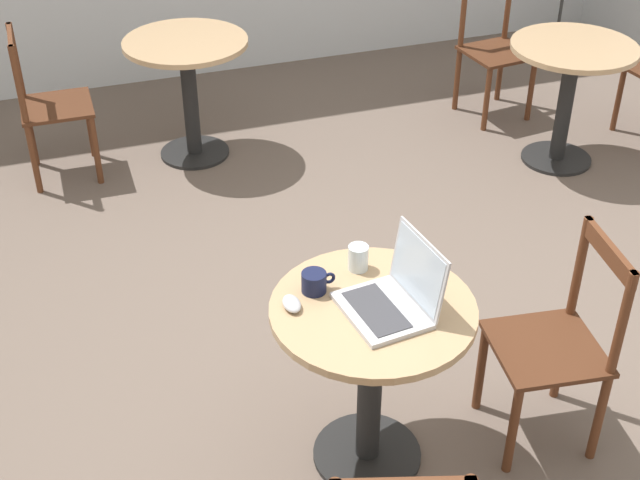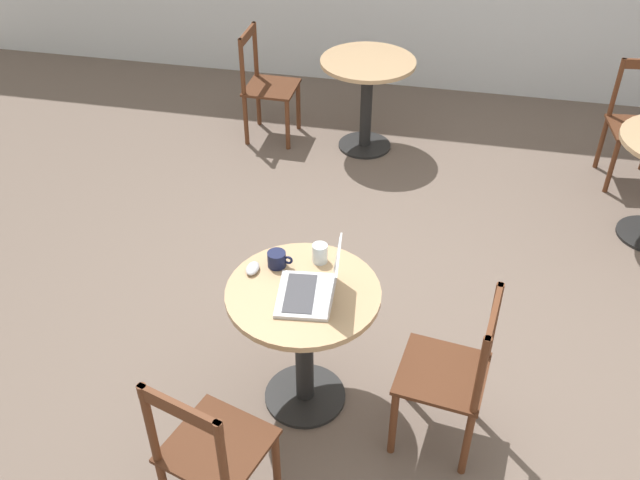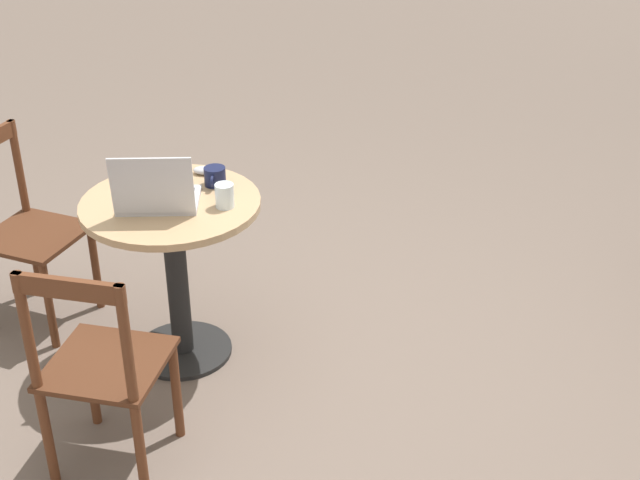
% 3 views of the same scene
% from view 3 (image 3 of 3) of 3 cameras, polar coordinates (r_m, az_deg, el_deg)
% --- Properties ---
extents(ground_plane, '(16.00, 16.00, 0.00)m').
position_cam_3_polar(ground_plane, '(3.72, -0.28, -9.24)').
color(ground_plane, '#66564C').
extents(cafe_table_near, '(0.72, 0.72, 0.73)m').
position_cam_3_polar(cafe_table_near, '(3.66, -9.33, -0.28)').
color(cafe_table_near, black).
rests_on(cafe_table_near, ground_plane).
extents(chair_near_right, '(0.44, 0.44, 0.88)m').
position_cam_3_polar(chair_near_right, '(3.17, -13.79, -8.09)').
color(chair_near_right, '#562D19').
rests_on(chair_near_right, ground_plane).
extents(chair_near_front, '(0.49, 0.49, 0.88)m').
position_cam_3_polar(chair_near_front, '(4.12, -18.32, 0.46)').
color(chair_near_front, '#562D19').
rests_on(chair_near_front, ground_plane).
extents(laptop, '(0.31, 0.34, 0.26)m').
position_cam_3_polar(laptop, '(3.50, -10.38, 2.83)').
color(laptop, '#B7B7BC').
rests_on(laptop, cafe_table_near).
extents(mouse, '(0.06, 0.10, 0.03)m').
position_cam_3_polar(mouse, '(3.77, -7.38, 4.45)').
color(mouse, '#B7B7BC').
rests_on(mouse, cafe_table_near).
extents(mug, '(0.12, 0.09, 0.08)m').
position_cam_3_polar(mug, '(3.66, -6.75, 4.06)').
color(mug, '#141938').
rests_on(mug, cafe_table_near).
extents(drinking_glass, '(0.07, 0.07, 0.10)m').
position_cam_3_polar(drinking_glass, '(3.47, -6.13, 2.84)').
color(drinking_glass, silver).
rests_on(drinking_glass, cafe_table_near).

